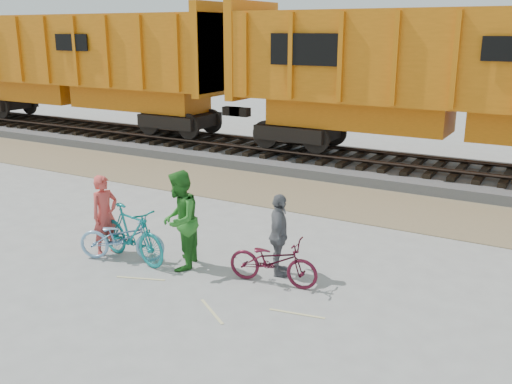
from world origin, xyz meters
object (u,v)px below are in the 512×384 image
(person_solo, at_px, (105,215))
(hopper_car_left, at_px, (78,63))
(hopper_car_center, at_px, (465,77))
(bicycle_maroon, at_px, (273,261))
(bicycle_teal, at_px, (132,234))
(person_man, at_px, (180,220))
(bicycle_blue, at_px, (122,238))
(person_woman, at_px, (279,235))

(person_solo, bearing_deg, hopper_car_left, 58.42)
(hopper_car_center, height_order, bicycle_maroon, hopper_car_center)
(bicycle_teal, bearing_deg, hopper_car_left, 60.63)
(bicycle_teal, relative_size, bicycle_maroon, 1.12)
(bicycle_maroon, xyz_separation_m, person_man, (-1.83, -0.22, 0.50))
(bicycle_blue, xyz_separation_m, bicycle_maroon, (3.04, 0.48, -0.02))
(person_solo, bearing_deg, bicycle_teal, -82.80)
(hopper_car_center, xyz_separation_m, person_woman, (-1.44, -8.40, -2.25))
(hopper_car_left, height_order, bicycle_teal, hopper_car_left)
(person_solo, relative_size, person_man, 0.86)
(hopper_car_left, xyz_separation_m, bicycle_maroon, (13.66, -8.80, -2.58))
(hopper_car_left, distance_m, person_man, 15.02)
(bicycle_teal, distance_m, person_woman, 2.86)
(bicycle_teal, relative_size, person_solo, 1.14)
(bicycle_blue, height_order, person_man, person_man)
(person_solo, bearing_deg, bicycle_maroon, -73.33)
(bicycle_blue, distance_m, person_man, 1.33)
(bicycle_maroon, relative_size, person_solo, 1.02)
(hopper_car_left, bearing_deg, bicycle_maroon, -32.80)
(hopper_car_left, distance_m, hopper_car_center, 15.00)
(bicycle_maroon, relative_size, person_man, 0.88)
(bicycle_maroon, bearing_deg, bicycle_teal, 91.02)
(person_woman, bearing_deg, person_solo, 74.99)
(hopper_car_left, distance_m, person_solo, 13.84)
(hopper_car_left, height_order, person_woman, hopper_car_left)
(hopper_car_center, bearing_deg, person_man, -109.35)
(bicycle_maroon, xyz_separation_m, person_woman, (-0.10, 0.40, 0.33))
(bicycle_blue, bearing_deg, person_man, -100.16)
(bicycle_teal, height_order, person_solo, person_solo)
(hopper_car_left, bearing_deg, person_woman, -31.79)
(hopper_car_center, height_order, person_man, hopper_car_center)
(hopper_car_left, bearing_deg, hopper_car_center, 0.00)
(hopper_car_left, distance_m, bicycle_blue, 14.34)
(hopper_car_center, bearing_deg, hopper_car_left, 180.00)
(hopper_car_center, height_order, person_woman, hopper_car_center)
(hopper_car_center, bearing_deg, bicycle_maroon, -98.64)
(bicycle_blue, bearing_deg, bicycle_teal, -96.60)
(hopper_car_center, xyz_separation_m, bicycle_blue, (-4.38, -9.28, -2.56))
(bicycle_blue, relative_size, person_solo, 1.06)
(person_solo, bearing_deg, hopper_car_center, -17.35)
(bicycle_blue, height_order, bicycle_teal, bicycle_teal)
(person_solo, distance_m, person_man, 1.72)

